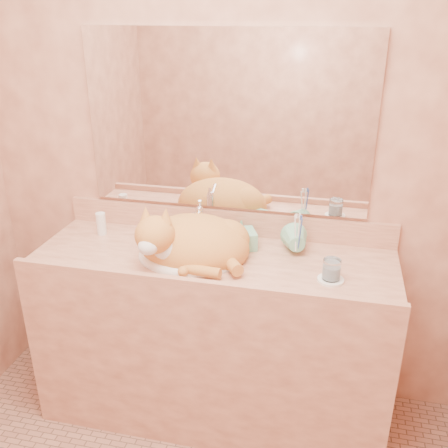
% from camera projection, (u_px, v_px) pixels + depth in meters
% --- Properties ---
extents(wall_back, '(2.40, 0.02, 2.50)m').
position_uv_depth(wall_back, '(226.00, 153.00, 2.28)').
color(wall_back, '#9B5C46').
rests_on(wall_back, ground).
extents(vanity_counter, '(1.60, 0.55, 0.85)m').
position_uv_depth(vanity_counter, '(213.00, 337.00, 2.36)').
color(vanity_counter, '#9D5D46').
rests_on(vanity_counter, floor).
extents(mirror, '(1.30, 0.02, 0.80)m').
position_uv_depth(mirror, '(226.00, 123.00, 2.22)').
color(mirror, white).
rests_on(mirror, wall_back).
extents(sink_basin, '(0.49, 0.43, 0.14)m').
position_uv_depth(sink_basin, '(189.00, 243.00, 2.17)').
color(sink_basin, white).
rests_on(sink_basin, vanity_counter).
extents(faucet, '(0.05, 0.13, 0.19)m').
position_uv_depth(faucet, '(200.00, 223.00, 2.32)').
color(faucet, silver).
rests_on(faucet, vanity_counter).
extents(cat, '(0.51, 0.43, 0.26)m').
position_uv_depth(cat, '(190.00, 240.00, 2.15)').
color(cat, '#BF702C').
rests_on(cat, sink_basin).
extents(soap_dispenser, '(0.11, 0.11, 0.18)m').
position_uv_depth(soap_dispenser, '(249.00, 234.00, 2.20)').
color(soap_dispenser, '#78C09B').
rests_on(soap_dispenser, vanity_counter).
extents(toothbrush_cup, '(0.15, 0.15, 0.11)m').
position_uv_depth(toothbrush_cup, '(297.00, 246.00, 2.17)').
color(toothbrush_cup, '#78C09B').
rests_on(toothbrush_cup, vanity_counter).
extents(toothbrushes, '(0.03, 0.03, 0.21)m').
position_uv_depth(toothbrushes, '(298.00, 232.00, 2.14)').
color(toothbrushes, white).
rests_on(toothbrushes, toothbrush_cup).
extents(saucer, '(0.11, 0.11, 0.01)m').
position_uv_depth(saucer, '(331.00, 280.00, 2.00)').
color(saucer, white).
rests_on(saucer, vanity_counter).
extents(water_glass, '(0.07, 0.07, 0.08)m').
position_uv_depth(water_glass, '(332.00, 269.00, 1.98)').
color(water_glass, silver).
rests_on(water_glass, saucer).
extents(lotion_bottle, '(0.05, 0.05, 0.11)m').
position_uv_depth(lotion_bottle, '(101.00, 224.00, 2.40)').
color(lotion_bottle, white).
rests_on(lotion_bottle, vanity_counter).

